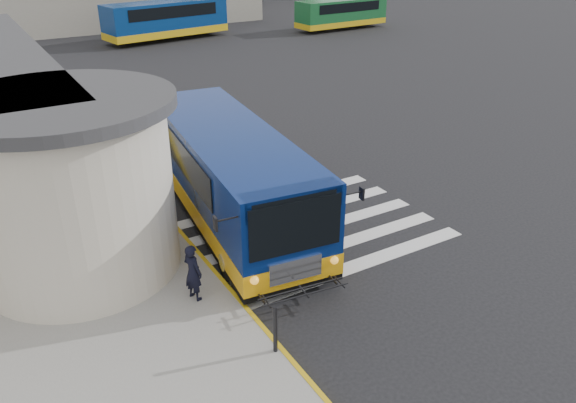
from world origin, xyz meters
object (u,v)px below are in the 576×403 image
bollard (275,329)px  pedestrian_b (103,257)px  transit_bus (230,178)px  pedestrian_a (193,272)px  far_bus_b (341,12)px  far_bus_a (166,18)px

bollard → pedestrian_b: bearing=119.2°
transit_bus → pedestrian_a: transit_bus is taller
pedestrian_b → pedestrian_a: bearing=9.3°
bollard → transit_bus: bearing=72.6°
pedestrian_a → far_bus_b: size_ratio=0.17×
pedestrian_a → bollard: 2.89m
transit_bus → pedestrian_a: bearing=-120.8°
transit_bus → far_bus_a: 32.66m
bollard → far_bus_b: far_bus_b is taller
pedestrian_a → bollard: bearing=175.5°
far_bus_b → transit_bus: bearing=135.8°
far_bus_a → pedestrian_b: bearing=148.0°
bollard → far_bus_a: bearing=73.4°
bollard → far_bus_a: (11.24, 37.77, 0.96)m
pedestrian_a → bollard: pedestrian_a is taller
transit_bus → far_bus_b: 37.52m
pedestrian_a → far_bus_a: 37.01m
pedestrian_a → far_bus_a: bearing=-39.0°
pedestrian_a → far_bus_b: bearing=-60.8°
pedestrian_b → bollard: pedestrian_b is taller
transit_bus → bollard: (-2.02, -6.45, -0.70)m
pedestrian_b → far_bus_a: far_bus_a is taller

